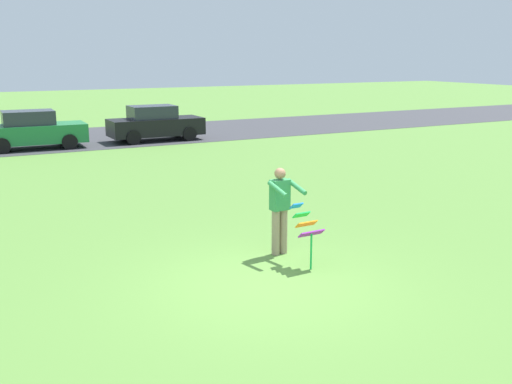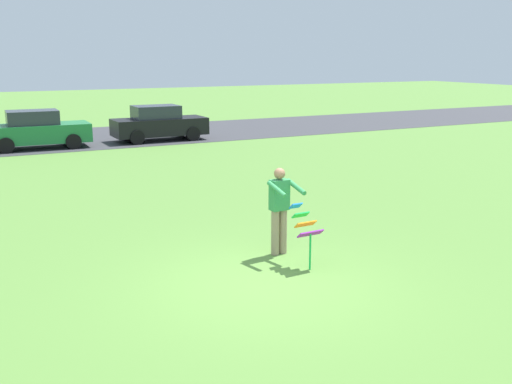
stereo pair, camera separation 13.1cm
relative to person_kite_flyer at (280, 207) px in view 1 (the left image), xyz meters
name	(u,v)px [view 1 (the left image)]	position (x,y,z in m)	size (l,w,h in m)	color
ground_plane	(267,285)	(-0.99, -1.30, -0.95)	(120.00, 120.00, 0.00)	#568438
road_strip	(59,140)	(-0.99, 18.83, -0.95)	(120.00, 8.00, 0.01)	#38383D
person_kite_flyer	(280,207)	(0.00, 0.00, 0.00)	(0.57, 0.68, 1.73)	gray
kite_held	(306,226)	(0.06, -0.85, -0.17)	(0.52, 0.65, 1.16)	blue
parked_car_green	(32,131)	(-2.43, 16.43, -0.18)	(4.24, 1.91, 1.60)	#1E7238
parked_car_black	(155,124)	(2.87, 16.43, -0.18)	(4.21, 1.85, 1.60)	black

